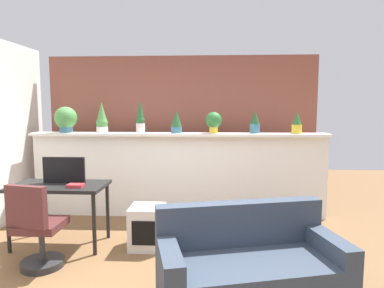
{
  "coord_description": "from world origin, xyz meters",
  "views": [
    {
      "loc": [
        0.49,
        -3.02,
        1.67
      ],
      "look_at": [
        0.27,
        0.96,
        1.23
      ],
      "focal_mm": 31.51,
      "sensor_mm": 36.0,
      "label": 1
    }
  ],
  "objects_px": {
    "potted_plant_2": "(140,118)",
    "potted_plant_5": "(255,123)",
    "side_cube_shelf": "(147,227)",
    "potted_plant_6": "(297,123)",
    "couch": "(249,268)",
    "office_chair": "(37,233)",
    "potted_plant_4": "(214,121)",
    "potted_plant_1": "(102,119)",
    "desk": "(59,191)",
    "potted_plant_0": "(66,119)",
    "book_on_desk": "(76,186)",
    "tv_monitor": "(64,170)",
    "potted_plant_3": "(176,122)"
  },
  "relations": [
    {
      "from": "potted_plant_2",
      "to": "potted_plant_5",
      "type": "height_order",
      "value": "potted_plant_2"
    },
    {
      "from": "potted_plant_5",
      "to": "side_cube_shelf",
      "type": "height_order",
      "value": "potted_plant_5"
    },
    {
      "from": "potted_plant_6",
      "to": "couch",
      "type": "height_order",
      "value": "potted_plant_6"
    },
    {
      "from": "office_chair",
      "to": "side_cube_shelf",
      "type": "relative_size",
      "value": 1.82
    },
    {
      "from": "potted_plant_4",
      "to": "side_cube_shelf",
      "type": "xyz_separation_m",
      "value": [
        -0.79,
        -1.18,
        -1.21
      ]
    },
    {
      "from": "potted_plant_4",
      "to": "potted_plant_1",
      "type": "bearing_deg",
      "value": 179.7
    },
    {
      "from": "potted_plant_5",
      "to": "couch",
      "type": "bearing_deg",
      "value": -98.05
    },
    {
      "from": "potted_plant_2",
      "to": "potted_plant_5",
      "type": "relative_size",
      "value": 1.5
    },
    {
      "from": "desk",
      "to": "office_chair",
      "type": "distance_m",
      "value": 0.67
    },
    {
      "from": "desk",
      "to": "couch",
      "type": "distance_m",
      "value": 2.41
    },
    {
      "from": "potted_plant_0",
      "to": "book_on_desk",
      "type": "distance_m",
      "value": 1.6
    },
    {
      "from": "potted_plant_6",
      "to": "office_chair",
      "type": "height_order",
      "value": "potted_plant_6"
    },
    {
      "from": "desk",
      "to": "potted_plant_0",
      "type": "bearing_deg",
      "value": 108.78
    },
    {
      "from": "potted_plant_4",
      "to": "book_on_desk",
      "type": "distance_m",
      "value": 2.16
    },
    {
      "from": "side_cube_shelf",
      "to": "couch",
      "type": "bearing_deg",
      "value": -43.66
    },
    {
      "from": "potted_plant_2",
      "to": "tv_monitor",
      "type": "bearing_deg",
      "value": -124.29
    },
    {
      "from": "potted_plant_1",
      "to": "book_on_desk",
      "type": "distance_m",
      "value": 1.48
    },
    {
      "from": "potted_plant_1",
      "to": "potted_plant_5",
      "type": "bearing_deg",
      "value": 0.05
    },
    {
      "from": "potted_plant_0",
      "to": "potted_plant_4",
      "type": "height_order",
      "value": "potted_plant_0"
    },
    {
      "from": "potted_plant_0",
      "to": "potted_plant_2",
      "type": "bearing_deg",
      "value": -0.59
    },
    {
      "from": "potted_plant_3",
      "to": "tv_monitor",
      "type": "relative_size",
      "value": 0.65
    },
    {
      "from": "potted_plant_1",
      "to": "potted_plant_3",
      "type": "relative_size",
      "value": 1.37
    },
    {
      "from": "office_chair",
      "to": "side_cube_shelf",
      "type": "height_order",
      "value": "office_chair"
    },
    {
      "from": "potted_plant_6",
      "to": "couch",
      "type": "bearing_deg",
      "value": -112.67
    },
    {
      "from": "desk",
      "to": "potted_plant_5",
      "type": "bearing_deg",
      "value": 25.56
    },
    {
      "from": "office_chair",
      "to": "book_on_desk",
      "type": "bearing_deg",
      "value": 65.97
    },
    {
      "from": "potted_plant_4",
      "to": "potted_plant_6",
      "type": "bearing_deg",
      "value": -0.46
    },
    {
      "from": "tv_monitor",
      "to": "potted_plant_4",
      "type": "bearing_deg",
      "value": 30.82
    },
    {
      "from": "potted_plant_0",
      "to": "office_chair",
      "type": "bearing_deg",
      "value": -76.39
    },
    {
      "from": "couch",
      "to": "potted_plant_1",
      "type": "bearing_deg",
      "value": 131.72
    },
    {
      "from": "tv_monitor",
      "to": "potted_plant_3",
      "type": "bearing_deg",
      "value": 39.96
    },
    {
      "from": "potted_plant_1",
      "to": "potted_plant_6",
      "type": "height_order",
      "value": "potted_plant_1"
    },
    {
      "from": "potted_plant_4",
      "to": "desk",
      "type": "xyz_separation_m",
      "value": [
        -1.85,
        -1.16,
        -0.79
      ]
    },
    {
      "from": "potted_plant_0",
      "to": "office_chair",
      "type": "xyz_separation_m",
      "value": [
        0.43,
        -1.76,
        -1.1
      ]
    },
    {
      "from": "potted_plant_1",
      "to": "couch",
      "type": "xyz_separation_m",
      "value": [
        1.98,
        -2.22,
        -1.2
      ]
    },
    {
      "from": "potted_plant_6",
      "to": "office_chair",
      "type": "relative_size",
      "value": 0.35
    },
    {
      "from": "potted_plant_0",
      "to": "desk",
      "type": "relative_size",
      "value": 0.36
    },
    {
      "from": "desk",
      "to": "couch",
      "type": "height_order",
      "value": "couch"
    },
    {
      "from": "potted_plant_2",
      "to": "potted_plant_4",
      "type": "xyz_separation_m",
      "value": [
        1.09,
        0.02,
        -0.05
      ]
    },
    {
      "from": "desk",
      "to": "potted_plant_2",
      "type": "bearing_deg",
      "value": 56.52
    },
    {
      "from": "side_cube_shelf",
      "to": "book_on_desk",
      "type": "bearing_deg",
      "value": -172.34
    },
    {
      "from": "potted_plant_5",
      "to": "potted_plant_3",
      "type": "bearing_deg",
      "value": -178.23
    },
    {
      "from": "office_chair",
      "to": "desk",
      "type": "bearing_deg",
      "value": 93.34
    },
    {
      "from": "potted_plant_3",
      "to": "potted_plant_5",
      "type": "height_order",
      "value": "same"
    },
    {
      "from": "office_chair",
      "to": "tv_monitor",
      "type": "bearing_deg",
      "value": 90.39
    },
    {
      "from": "desk",
      "to": "side_cube_shelf",
      "type": "distance_m",
      "value": 1.14
    },
    {
      "from": "potted_plant_1",
      "to": "potted_plant_4",
      "type": "distance_m",
      "value": 1.69
    },
    {
      "from": "potted_plant_6",
      "to": "office_chair",
      "type": "distance_m",
      "value": 3.65
    },
    {
      "from": "potted_plant_1",
      "to": "potted_plant_6",
      "type": "bearing_deg",
      "value": -0.37
    },
    {
      "from": "desk",
      "to": "tv_monitor",
      "type": "xyz_separation_m",
      "value": [
        0.03,
        0.08,
        0.24
      ]
    }
  ]
}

